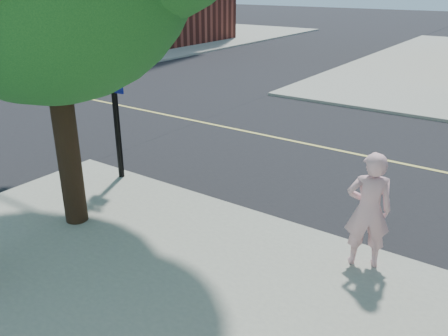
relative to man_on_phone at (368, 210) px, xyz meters
The scene contains 6 objects.
ground 6.34m from the man_on_phone, behind, with size 140.00×140.00×0.00m, color black.
road_ew 8.10m from the man_on_phone, 140.78° to the left, with size 140.00×9.00×0.01m, color black.
sidewalk_nw 36.63m from the man_on_phone, 142.93° to the left, with size 26.00×25.00×0.12m, color gray.
man_on_phone is the anchor object (origin of this frame).
signal_pole 8.42m from the man_on_phone, behind, with size 4.00×0.45×4.52m.
car_a 21.85m from the man_on_phone, 157.29° to the left, with size 2.56×5.55×1.54m, color silver.
Camera 1 is at (8.00, -6.98, 4.33)m, focal length 37.10 mm.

